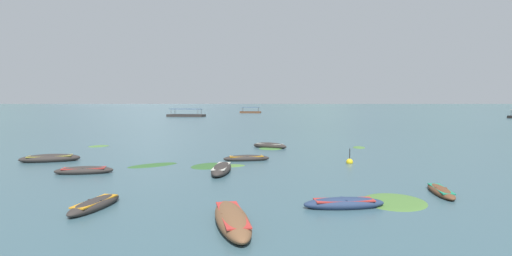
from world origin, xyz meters
The scene contains 23 objects.
ground_plane centered at (0.00, 1500.00, 0.00)m, with size 6000.00×6000.00×0.00m, color #385660.
mountain_1 centered at (-632.33, 1902.31, 179.48)m, with size 1106.54×1106.54×358.97m, color slate.
mountain_2 centered at (206.71, 1933.05, 157.81)m, with size 917.30×917.30×315.63m, color #56665B.
mountain_3 centered at (692.98, 1706.70, 148.70)m, with size 1136.33×1136.33×297.41m, color #4C5B56.
rowboat_0 centered at (0.03, 31.70, 0.20)m, with size 3.58×2.49×0.64m.
rowboat_1 centered at (-10.89, 17.92, 0.17)m, with size 3.55×1.82×0.55m.
rowboat_2 centered at (8.47, 13.80, 0.13)m, with size 1.02×3.23×0.39m.
rowboat_3 centered at (3.52, 11.12, 0.16)m, with size 3.48×1.48×0.52m.
rowboat_4 centered at (-6.58, 10.41, 0.16)m, with size 1.38×3.28×0.50m.
rowboat_5 centered at (-1.51, 23.63, 0.17)m, with size 3.54×1.64×0.53m.
rowboat_6 centered at (-2.65, 18.77, 0.20)m, with size 1.09×4.22×0.64m.
rowboat_7 centered at (-0.77, 8.58, 0.21)m, with size 2.26×4.73×0.66m.
rowboat_8 centered at (-15.72, 22.39, 0.21)m, with size 4.28×2.71×0.68m.
ferry_0 centered at (-10.19, 148.81, 0.45)m, with size 8.44×3.25×2.54m.
ferry_2 centered at (-26.53, 109.38, 0.45)m, with size 11.42×5.35×2.54m.
mooring_buoy centered at (5.85, 22.75, 0.11)m, with size 0.48×0.48×1.19m.
weed_patch_0 centered at (5.84, 12.17, 0.00)m, with size 3.15×2.69×0.14m, color #477033.
weed_patch_1 centered at (0.13, 31.12, 0.00)m, with size 2.25×2.16×0.14m, color #38662D.
weed_patch_2 centered at (-16.69, 32.06, 0.00)m, with size 1.98×1.59×0.14m, color #477033.
weed_patch_3 centered at (-3.75, 21.06, 0.00)m, with size 2.95×2.30×0.14m, color #2D5628.
weed_patch_4 centered at (-7.71, 21.10, 0.00)m, with size 3.49×1.45×0.14m, color #2D5628.
weed_patch_5 centered at (8.49, 32.46, 0.00)m, with size 1.95×1.10×0.14m, color #477033.
weed_patch_6 centered at (-2.54, 21.11, 0.00)m, with size 2.34×1.19×0.14m, color #477033.
Camera 1 is at (0.82, -4.65, 4.29)m, focal length 27.24 mm.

